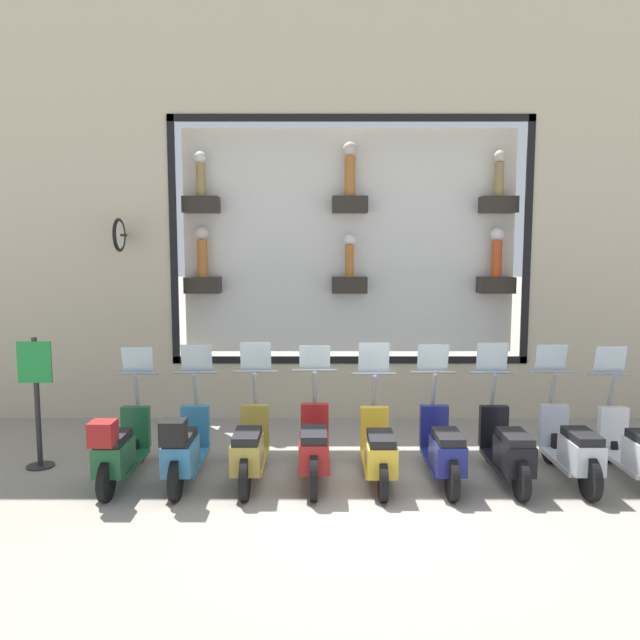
{
  "coord_description": "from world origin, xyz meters",
  "views": [
    {
      "loc": [
        -7.15,
        0.51,
        2.91
      ],
      "look_at": [
        1.84,
        0.51,
        1.89
      ],
      "focal_mm": 35.0,
      "sensor_mm": 36.0,
      "label": 1
    }
  ],
  "objects_px": {
    "scooter_white_0": "(636,450)",
    "scooter_red_5": "(314,448)",
    "scooter_yellow_4": "(379,450)",
    "scooter_teal_7": "(184,448)",
    "scooter_olive_6": "(250,449)",
    "scooter_green_8": "(119,449)",
    "shop_sign_post": "(37,398)",
    "scooter_navy_3": "(443,449)",
    "scooter_silver_1": "(572,449)",
    "scooter_black_2": "(507,449)"
  },
  "relations": [
    {
      "from": "scooter_white_0",
      "to": "scooter_red_5",
      "type": "bearing_deg",
      "value": 89.88
    },
    {
      "from": "scooter_white_0",
      "to": "scooter_yellow_4",
      "type": "xyz_separation_m",
      "value": [
        0.0,
        3.22,
        0.0
      ]
    },
    {
      "from": "scooter_olive_6",
      "to": "scooter_white_0",
      "type": "bearing_deg",
      "value": -90.08
    },
    {
      "from": "scooter_white_0",
      "to": "scooter_green_8",
      "type": "xyz_separation_m",
      "value": [
        -0.06,
        6.44,
        0.05
      ]
    },
    {
      "from": "scooter_white_0",
      "to": "scooter_navy_3",
      "type": "bearing_deg",
      "value": 89.9
    },
    {
      "from": "scooter_black_2",
      "to": "scooter_red_5",
      "type": "relative_size",
      "value": 0.99
    },
    {
      "from": "scooter_silver_1",
      "to": "shop_sign_post",
      "type": "relative_size",
      "value": 1.02
    },
    {
      "from": "scooter_white_0",
      "to": "scooter_navy_3",
      "type": "height_order",
      "value": "scooter_navy_3"
    },
    {
      "from": "scooter_red_5",
      "to": "scooter_olive_6",
      "type": "relative_size",
      "value": 1.0
    },
    {
      "from": "scooter_yellow_4",
      "to": "scooter_olive_6",
      "type": "height_order",
      "value": "scooter_olive_6"
    },
    {
      "from": "scooter_teal_7",
      "to": "scooter_black_2",
      "type": "bearing_deg",
      "value": -89.1
    },
    {
      "from": "scooter_olive_6",
      "to": "scooter_black_2",
      "type": "bearing_deg",
      "value": -90.04
    },
    {
      "from": "scooter_red_5",
      "to": "shop_sign_post",
      "type": "bearing_deg",
      "value": 81.39
    },
    {
      "from": "scooter_black_2",
      "to": "scooter_yellow_4",
      "type": "xyz_separation_m",
      "value": [
        -0.0,
        1.61,
        -0.01
      ]
    },
    {
      "from": "scooter_black_2",
      "to": "scooter_navy_3",
      "type": "xyz_separation_m",
      "value": [
        -0.0,
        0.81,
        0.0
      ]
    },
    {
      "from": "scooter_red_5",
      "to": "scooter_green_8",
      "type": "xyz_separation_m",
      "value": [
        -0.07,
        2.42,
        0.01
      ]
    },
    {
      "from": "scooter_olive_6",
      "to": "scooter_green_8",
      "type": "bearing_deg",
      "value": 92.48
    },
    {
      "from": "scooter_red_5",
      "to": "shop_sign_post",
      "type": "relative_size",
      "value": 1.03
    },
    {
      "from": "scooter_yellow_4",
      "to": "scooter_teal_7",
      "type": "distance_m",
      "value": 2.42
    },
    {
      "from": "scooter_white_0",
      "to": "shop_sign_post",
      "type": "distance_m",
      "value": 7.76
    },
    {
      "from": "scooter_yellow_4",
      "to": "shop_sign_post",
      "type": "height_order",
      "value": "shop_sign_post"
    },
    {
      "from": "scooter_silver_1",
      "to": "scooter_olive_6",
      "type": "xyz_separation_m",
      "value": [
        0.0,
        4.03,
        0.0
      ]
    },
    {
      "from": "scooter_navy_3",
      "to": "scooter_yellow_4",
      "type": "xyz_separation_m",
      "value": [
        -0.0,
        0.81,
        -0.01
      ]
    },
    {
      "from": "scooter_white_0",
      "to": "scooter_red_5",
      "type": "height_order",
      "value": "scooter_red_5"
    },
    {
      "from": "scooter_silver_1",
      "to": "scooter_black_2",
      "type": "bearing_deg",
      "value": 90.1
    },
    {
      "from": "shop_sign_post",
      "to": "scooter_olive_6",
      "type": "bearing_deg",
      "value": -100.98
    },
    {
      "from": "scooter_black_2",
      "to": "scooter_olive_6",
      "type": "relative_size",
      "value": 1.0
    },
    {
      "from": "scooter_navy_3",
      "to": "scooter_yellow_4",
      "type": "relative_size",
      "value": 1.0
    },
    {
      "from": "scooter_navy_3",
      "to": "scooter_teal_7",
      "type": "bearing_deg",
      "value": 91.12
    },
    {
      "from": "scooter_silver_1",
      "to": "scooter_green_8",
      "type": "bearing_deg",
      "value": 90.7
    },
    {
      "from": "scooter_white_0",
      "to": "shop_sign_post",
      "type": "bearing_deg",
      "value": 85.79
    },
    {
      "from": "scooter_yellow_4",
      "to": "scooter_teal_7",
      "type": "bearing_deg",
      "value": 91.43
    },
    {
      "from": "scooter_olive_6",
      "to": "scooter_teal_7",
      "type": "height_order",
      "value": "scooter_olive_6"
    },
    {
      "from": "scooter_olive_6",
      "to": "shop_sign_post",
      "type": "relative_size",
      "value": 1.02
    },
    {
      "from": "scooter_yellow_4",
      "to": "scooter_silver_1",
      "type": "bearing_deg",
      "value": -89.9
    },
    {
      "from": "scooter_silver_1",
      "to": "scooter_red_5",
      "type": "distance_m",
      "value": 3.22
    },
    {
      "from": "scooter_olive_6",
      "to": "scooter_teal_7",
      "type": "bearing_deg",
      "value": 94.64
    },
    {
      "from": "scooter_navy_3",
      "to": "shop_sign_post",
      "type": "height_order",
      "value": "shop_sign_post"
    },
    {
      "from": "scooter_yellow_4",
      "to": "shop_sign_post",
      "type": "xyz_separation_m",
      "value": [
        0.57,
        4.5,
        0.53
      ]
    },
    {
      "from": "scooter_white_0",
      "to": "scooter_olive_6",
      "type": "relative_size",
      "value": 0.99
    },
    {
      "from": "scooter_yellow_4",
      "to": "shop_sign_post",
      "type": "bearing_deg",
      "value": 82.83
    },
    {
      "from": "scooter_yellow_4",
      "to": "scooter_red_5",
      "type": "relative_size",
      "value": 0.99
    },
    {
      "from": "scooter_black_2",
      "to": "scooter_teal_7",
      "type": "distance_m",
      "value": 4.03
    },
    {
      "from": "scooter_silver_1",
      "to": "scooter_red_5",
      "type": "relative_size",
      "value": 1.0
    },
    {
      "from": "scooter_yellow_4",
      "to": "shop_sign_post",
      "type": "relative_size",
      "value": 1.02
    },
    {
      "from": "scooter_white_0",
      "to": "scooter_teal_7",
      "type": "height_order",
      "value": "scooter_teal_7"
    },
    {
      "from": "scooter_red_5",
      "to": "scooter_black_2",
      "type": "bearing_deg",
      "value": -90.09
    },
    {
      "from": "scooter_navy_3",
      "to": "scooter_silver_1",
      "type": "bearing_deg",
      "value": -89.94
    },
    {
      "from": "scooter_white_0",
      "to": "scooter_black_2",
      "type": "distance_m",
      "value": 1.61
    },
    {
      "from": "scooter_white_0",
      "to": "scooter_yellow_4",
      "type": "height_order",
      "value": "scooter_yellow_4"
    }
  ]
}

